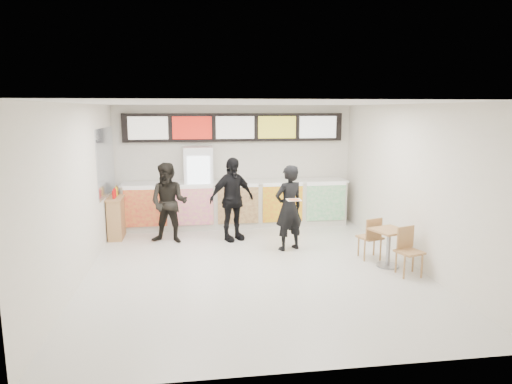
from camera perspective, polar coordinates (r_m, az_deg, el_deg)
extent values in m
plane|color=beige|center=(8.62, -0.35, -9.36)|extent=(7.00, 7.00, 0.00)
plane|color=white|center=(8.11, -0.37, 11.02)|extent=(7.00, 7.00, 0.00)
plane|color=silver|center=(11.68, -2.66, 3.42)|extent=(6.00, 0.00, 6.00)
plane|color=silver|center=(8.38, -21.13, 0.00)|extent=(0.00, 7.00, 7.00)
plane|color=silver|center=(9.13, 18.66, 0.94)|extent=(0.00, 7.00, 7.00)
cube|color=silver|center=(11.44, -2.43, -1.55)|extent=(5.50, 0.70, 1.10)
cube|color=silver|center=(11.33, -2.45, 1.27)|extent=(5.56, 0.76, 0.04)
cube|color=red|center=(11.06, -13.66, -1.96)|extent=(0.99, 0.02, 0.90)
cube|color=#EB34A4|center=(11.00, -7.95, -1.83)|extent=(0.99, 0.02, 0.90)
cube|color=brown|center=(11.06, -2.24, -1.68)|extent=(0.99, 0.02, 0.90)
cube|color=#CDD517|center=(11.22, 3.36, -1.51)|extent=(0.99, 0.02, 0.90)
cube|color=green|center=(11.48, 8.75, -1.34)|extent=(0.99, 0.02, 0.90)
cube|color=black|center=(11.52, -2.66, 8.06)|extent=(5.50, 0.12, 0.70)
cube|color=silver|center=(11.45, -13.35, 7.79)|extent=(0.95, 0.02, 0.55)
cube|color=red|center=(11.40, -7.99, 7.95)|extent=(0.95, 0.02, 0.55)
cube|color=silver|center=(11.45, -2.62, 8.05)|extent=(0.95, 0.02, 0.55)
cube|color=gold|center=(11.60, 2.65, 8.08)|extent=(0.95, 0.02, 0.55)
cube|color=white|center=(11.84, 7.74, 8.04)|extent=(0.95, 0.02, 0.55)
cube|color=white|center=(11.32, -7.17, 0.57)|extent=(0.70, 0.65, 2.00)
cube|color=white|center=(10.98, -7.15, 0.53)|extent=(0.54, 0.02, 1.50)
cylinder|color=#1C9B20|center=(11.13, -8.16, -2.50)|extent=(0.07, 0.07, 0.22)
cylinder|color=orange|center=(11.13, -7.44, -2.49)|extent=(0.07, 0.07, 0.22)
cylinder|color=#B62C12|center=(11.14, -6.72, -2.47)|extent=(0.07, 0.07, 0.22)
cylinder|color=#1932BC|center=(11.14, -6.00, -2.45)|extent=(0.07, 0.07, 0.22)
cylinder|color=orange|center=(11.06, -8.21, -0.58)|extent=(0.07, 0.07, 0.22)
cylinder|color=#B62C12|center=(11.06, -7.49, -0.57)|extent=(0.07, 0.07, 0.22)
cylinder|color=#1932BC|center=(11.06, -6.76, -0.55)|extent=(0.07, 0.07, 0.22)
cylinder|color=#1C9B20|center=(11.06, -6.04, -0.53)|extent=(0.07, 0.07, 0.22)
cylinder|color=#B62C12|center=(10.99, -8.26, 1.36)|extent=(0.07, 0.07, 0.22)
cylinder|color=#1932BC|center=(10.99, -7.53, 1.38)|extent=(0.07, 0.07, 0.22)
cylinder|color=#1C9B20|center=(10.99, -6.80, 1.40)|extent=(0.07, 0.07, 0.22)
cylinder|color=orange|center=(11.00, -6.07, 1.41)|extent=(0.07, 0.07, 0.22)
cylinder|color=#1932BC|center=(10.94, -8.31, 3.33)|extent=(0.07, 0.07, 0.22)
cylinder|color=#1C9B20|center=(10.94, -7.58, 3.35)|extent=(0.07, 0.07, 0.22)
cylinder|color=orange|center=(10.94, -6.84, 3.36)|extent=(0.07, 0.07, 0.22)
cylinder|color=#B62C12|center=(10.95, -6.11, 3.38)|extent=(0.07, 0.07, 0.22)
cube|color=#B2B7BF|center=(10.72, -18.25, 3.64)|extent=(0.01, 2.00, 1.50)
imported|color=black|center=(9.45, 4.12, -1.99)|extent=(0.76, 0.64, 1.78)
imported|color=black|center=(10.11, -10.83, -1.38)|extent=(1.01, 0.88, 1.77)
imported|color=black|center=(10.13, -3.04, -0.90)|extent=(1.18, 0.88, 1.86)
cube|color=beige|center=(8.96, 4.75, -0.98)|extent=(0.28, 0.28, 0.01)
cone|color=#CC7233|center=(8.96, 4.75, -0.92)|extent=(0.36, 0.36, 0.02)
cube|color=tan|center=(8.80, 16.32, -4.62)|extent=(0.72, 0.72, 0.04)
cylinder|color=gray|center=(8.90, 16.21, -6.81)|extent=(0.08, 0.08, 0.68)
cylinder|color=gray|center=(9.00, 16.10, -8.81)|extent=(0.42, 0.42, 0.03)
cube|color=tan|center=(8.52, 18.63, -7.12)|extent=(0.51, 0.51, 0.04)
cube|color=tan|center=(8.61, 18.18, -5.39)|extent=(0.37, 0.15, 0.40)
cube|color=tan|center=(9.25, 14.04, -5.51)|extent=(0.51, 0.51, 0.04)
cube|color=tan|center=(9.03, 14.53, -4.48)|extent=(0.37, 0.15, 0.40)
cube|color=tan|center=(10.89, -17.02, -3.14)|extent=(0.30, 0.81, 0.91)
cube|color=tan|center=(10.79, -17.16, -0.69)|extent=(0.34, 0.85, 0.04)
cylinder|color=red|center=(10.55, -17.37, -0.33)|extent=(0.06, 0.06, 0.18)
cylinder|color=red|center=(10.72, -17.23, -0.16)|extent=(0.06, 0.06, 0.18)
cylinder|color=yellow|center=(10.89, -17.09, 0.00)|extent=(0.06, 0.06, 0.18)
cylinder|color=brown|center=(11.04, -16.96, 0.15)|extent=(0.06, 0.06, 0.18)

